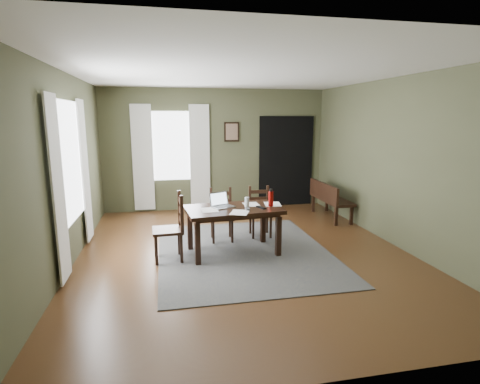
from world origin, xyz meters
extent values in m
cube|color=#492C16|center=(0.00, 0.00, -0.01)|extent=(5.00, 6.00, 0.01)
cube|color=#474A30|center=(0.00, 3.00, 1.35)|extent=(5.00, 0.02, 2.70)
cube|color=#474A30|center=(0.00, -3.00, 1.35)|extent=(5.00, 0.02, 2.70)
cube|color=#474A30|center=(-2.50, 0.00, 1.35)|extent=(0.02, 6.00, 2.70)
cube|color=#474A30|center=(2.50, 0.00, 1.35)|extent=(0.02, 6.00, 2.70)
cube|color=white|center=(0.00, 0.00, 2.70)|extent=(5.00, 6.00, 0.02)
cube|color=#434343|center=(0.00, 0.00, 0.01)|extent=(2.60, 3.20, 0.01)
cube|color=black|center=(-0.17, 0.01, 0.69)|extent=(1.49, 0.98, 0.06)
cube|color=black|center=(-0.17, 0.01, 0.64)|extent=(1.33, 0.82, 0.05)
cube|color=black|center=(-0.75, -0.38, 0.31)|extent=(0.08, 0.08, 0.60)
cube|color=black|center=(-0.81, 0.28, 0.31)|extent=(0.08, 0.08, 0.60)
cube|color=black|center=(0.47, -0.26, 0.31)|extent=(0.08, 0.08, 0.60)
cube|color=black|center=(0.41, 0.40, 0.31)|extent=(0.08, 0.08, 0.60)
cube|color=black|center=(-1.16, -0.10, 0.46)|extent=(0.45, 0.45, 0.04)
cube|color=black|center=(-1.34, 0.06, 0.22)|extent=(0.04, 0.04, 0.42)
cube|color=black|center=(-0.99, 0.08, 0.22)|extent=(0.04, 0.04, 0.42)
cube|color=black|center=(-1.32, -0.29, 0.22)|extent=(0.04, 0.04, 0.42)
cube|color=black|center=(-0.97, -0.27, 0.22)|extent=(0.04, 0.04, 0.42)
cube|color=black|center=(-0.97, 0.09, 0.73)|extent=(0.05, 0.05, 0.54)
cube|color=black|center=(-0.95, -0.28, 0.73)|extent=(0.05, 0.05, 0.54)
cube|color=black|center=(-0.96, -0.09, 0.59)|extent=(0.04, 0.32, 0.07)
cube|color=black|center=(-0.96, -0.09, 0.73)|extent=(0.04, 0.32, 0.07)
cube|color=black|center=(-0.96, -0.09, 0.88)|extent=(0.04, 0.32, 0.07)
cube|color=black|center=(-0.25, 0.62, 0.41)|extent=(0.41, 0.41, 0.04)
cube|color=black|center=(-0.41, 0.48, 0.20)|extent=(0.04, 0.04, 0.38)
cube|color=black|center=(-0.40, 0.79, 0.20)|extent=(0.04, 0.04, 0.38)
cube|color=black|center=(-0.10, 0.46, 0.20)|extent=(0.04, 0.04, 0.38)
cube|color=black|center=(-0.08, 0.77, 0.20)|extent=(0.04, 0.04, 0.38)
cube|color=black|center=(-0.40, 0.81, 0.66)|extent=(0.04, 0.04, 0.48)
cube|color=black|center=(-0.07, 0.79, 0.66)|extent=(0.04, 0.04, 0.48)
cube|color=black|center=(-0.24, 0.80, 0.53)|extent=(0.29, 0.04, 0.06)
cube|color=black|center=(-0.24, 0.80, 0.66)|extent=(0.29, 0.04, 0.06)
cube|color=black|center=(-0.24, 0.80, 0.79)|extent=(0.29, 0.04, 0.06)
cube|color=black|center=(0.45, 0.73, 0.40)|extent=(0.40, 0.40, 0.04)
cube|color=black|center=(0.29, 0.59, 0.20)|extent=(0.04, 0.04, 0.37)
cube|color=black|center=(0.31, 0.89, 0.20)|extent=(0.04, 0.04, 0.37)
cube|color=black|center=(0.60, 0.57, 0.20)|extent=(0.04, 0.04, 0.37)
cube|color=black|center=(0.62, 0.87, 0.20)|extent=(0.04, 0.04, 0.37)
cube|color=black|center=(0.30, 0.91, 0.64)|extent=(0.04, 0.04, 0.47)
cube|color=black|center=(0.63, 0.89, 0.64)|extent=(0.04, 0.04, 0.47)
cube|color=black|center=(0.46, 0.90, 0.52)|extent=(0.28, 0.04, 0.06)
cube|color=black|center=(0.46, 0.90, 0.64)|extent=(0.28, 0.04, 0.06)
cube|color=black|center=(0.46, 0.90, 0.77)|extent=(0.28, 0.04, 0.06)
cube|color=black|center=(2.22, 1.65, 0.40)|extent=(0.43, 1.33, 0.06)
cube|color=black|center=(2.38, 1.08, 0.18)|extent=(0.06, 0.06, 0.37)
cube|color=black|center=(2.06, 1.08, 0.18)|extent=(0.06, 0.06, 0.37)
cube|color=black|center=(2.38, 2.22, 0.18)|extent=(0.06, 0.06, 0.37)
cube|color=black|center=(2.06, 2.22, 0.18)|extent=(0.06, 0.06, 0.37)
cube|color=black|center=(2.03, 1.65, 0.59)|extent=(0.05, 1.33, 0.32)
cube|color=#B7B7BC|center=(-0.32, 0.06, 0.73)|extent=(0.38, 0.33, 0.02)
cube|color=#B7B7BC|center=(-0.36, 0.16, 0.84)|extent=(0.31, 0.18, 0.21)
cube|color=silver|center=(-0.36, 0.16, 0.84)|extent=(0.27, 0.15, 0.17)
cube|color=#3F3F42|center=(-0.31, 0.05, 0.74)|extent=(0.30, 0.23, 0.00)
cube|color=#3F3F42|center=(0.02, -0.18, 0.74)|extent=(0.05, 0.09, 0.03)
cube|color=black|center=(0.24, -0.10, 0.73)|extent=(0.12, 0.20, 0.02)
cylinder|color=silver|center=(0.05, 0.00, 0.80)|extent=(0.08, 0.08, 0.16)
cylinder|color=#AD110D|center=(0.42, -0.01, 0.84)|extent=(0.09, 0.09, 0.23)
cylinder|color=black|center=(0.42, -0.01, 0.97)|extent=(0.05, 0.05, 0.04)
cube|color=white|center=(-0.54, -0.07, 0.72)|extent=(0.24, 0.31, 0.00)
cube|color=white|center=(0.15, 0.16, 0.72)|extent=(0.24, 0.31, 0.00)
cube|color=white|center=(0.49, 0.11, 0.72)|extent=(0.29, 0.36, 0.00)
cube|color=white|center=(-0.13, -0.30, 0.72)|extent=(0.35, 0.39, 0.00)
cube|color=white|center=(-2.47, 0.20, 1.45)|extent=(0.01, 1.30, 1.70)
cube|color=white|center=(-1.00, 2.97, 1.45)|extent=(1.00, 0.01, 1.50)
cube|color=silver|center=(-2.44, -0.62, 1.20)|extent=(0.03, 0.48, 2.30)
cube|color=silver|center=(-2.44, 1.02, 1.20)|extent=(0.03, 0.48, 2.30)
cube|color=silver|center=(-1.62, 2.94, 1.20)|extent=(0.44, 0.03, 2.30)
cube|color=silver|center=(-0.38, 2.94, 1.20)|extent=(0.44, 0.03, 2.30)
cube|color=black|center=(0.35, 2.97, 1.75)|extent=(0.34, 0.03, 0.44)
cube|color=brown|center=(0.35, 2.96, 1.75)|extent=(0.27, 0.01, 0.36)
cube|color=black|center=(1.65, 2.97, 1.05)|extent=(1.30, 0.03, 2.10)
camera|label=1|loc=(-1.16, -5.42, 2.06)|focal=28.00mm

